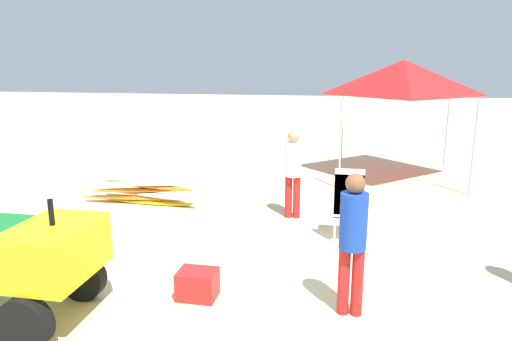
% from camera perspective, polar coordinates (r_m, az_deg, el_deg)
% --- Properties ---
extents(ground, '(80.00, 80.00, 0.00)m').
position_cam_1_polar(ground, '(6.60, -3.04, -13.40)').
color(ground, beige).
extents(stacked_plastic_chairs, '(0.48, 0.48, 1.29)m').
position_cam_1_polar(stacked_plastic_chairs, '(7.82, 11.50, -3.52)').
color(stacked_plastic_chairs, white).
rests_on(stacked_plastic_chairs, ground).
extents(surfboard_pile, '(2.72, 0.88, 0.48)m').
position_cam_1_polar(surfboard_pile, '(10.22, -13.61, -2.63)').
color(surfboard_pile, yellow).
rests_on(surfboard_pile, ground).
extents(lifeguard_near_center, '(0.32, 0.32, 1.74)m').
position_cam_1_polar(lifeguard_near_center, '(5.47, 12.01, -7.91)').
color(lifeguard_near_center, red).
rests_on(lifeguard_near_center, ground).
extents(lifeguard_near_right, '(0.32, 0.32, 1.73)m').
position_cam_1_polar(lifeguard_near_right, '(8.83, 4.66, 0.31)').
color(lifeguard_near_right, red).
rests_on(lifeguard_near_right, ground).
extents(popup_canopy, '(3.03, 3.03, 3.08)m').
position_cam_1_polar(popup_canopy, '(12.52, 17.89, 10.99)').
color(popup_canopy, '#B2B2B7').
rests_on(popup_canopy, ground).
extents(cooler_box, '(0.49, 0.39, 0.37)m').
position_cam_1_polar(cooler_box, '(6.10, -7.31, -13.91)').
color(cooler_box, red).
rests_on(cooler_box, ground).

